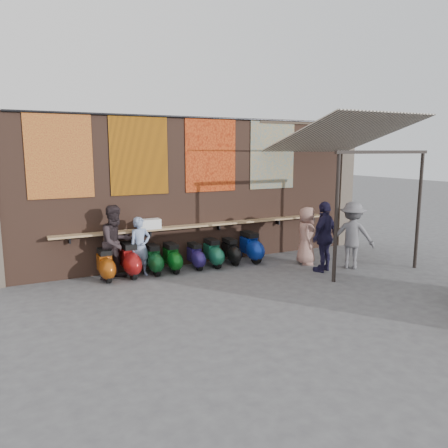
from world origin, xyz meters
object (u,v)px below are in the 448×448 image
scooter_stool_0 (105,265)px  scooter_stool_3 (172,258)px  shopper_tan (306,236)px  scooter_stool_7 (251,247)px  scooter_stool_1 (130,260)px  diner_left (140,247)px  shopper_navy (324,237)px  scooter_stool_6 (231,251)px  shopper_grey (352,235)px  scooter_stool_4 (196,256)px  scooter_stool_5 (213,253)px  diner_right (116,242)px  scooter_stool_2 (153,260)px  shelf_box (149,224)px

scooter_stool_0 → scooter_stool_3: scooter_stool_0 is taller
shopper_tan → scooter_stool_7: bearing=87.2°
scooter_stool_0 → shopper_tan: size_ratio=0.50×
scooter_stool_1 → diner_left: size_ratio=0.60×
shopper_navy → scooter_stool_0: bearing=-40.3°
scooter_stool_6 → shopper_grey: bearing=-34.4°
scooter_stool_1 → scooter_stool_3: 1.10m
scooter_stool_4 → scooter_stool_5: (0.51, -0.01, 0.03)m
shopper_navy → scooter_stool_1: bearing=-43.0°
scooter_stool_1 → diner_right: size_ratio=0.49×
scooter_stool_2 → shopper_grey: 5.27m
scooter_stool_4 → shopper_navy: bearing=-30.7°
scooter_stool_3 → shopper_tan: 3.73m
shelf_box → scooter_stool_0: bearing=-166.0°
shopper_navy → shopper_tan: size_ratio=1.15×
scooter_stool_2 → diner_left: diner_left is taller
scooter_stool_5 → scooter_stool_3: bearing=178.5°
scooter_stool_1 → scooter_stool_4: bearing=-2.0°
scooter_stool_2 → scooter_stool_5: bearing=-2.1°
shelf_box → scooter_stool_7: (2.84, -0.34, -0.83)m
scooter_stool_0 → scooter_stool_6: bearing=0.1°
shelf_box → scooter_stool_0: shelf_box is taller
shopper_tan → scooter_stool_0: bearing=113.2°
scooter_stool_2 → scooter_stool_3: 0.50m
shelf_box → scooter_stool_3: size_ratio=0.73×
shopper_grey → shopper_tan: size_ratio=1.12×
scooter_stool_3 → scooter_stool_4: (0.65, -0.02, -0.03)m
scooter_stool_5 → scooter_stool_7: (1.18, -0.00, 0.05)m
scooter_stool_3 → shopper_tan: (3.59, -0.93, 0.43)m
scooter_stool_3 → scooter_stool_5: bearing=-1.5°
diner_right → shopper_grey: 6.11m
scooter_stool_2 → shopper_grey: shopper_grey is taller
diner_left → shopper_grey: 5.55m
scooter_stool_2 → scooter_stool_5: 1.66m
scooter_stool_6 → scooter_stool_5: bearing=-176.1°
scooter_stool_6 → scooter_stool_3: bearing=-179.8°
scooter_stool_6 → diner_left: (-2.56, -0.00, 0.40)m
diner_right → shopper_tan: bearing=-33.8°
shelf_box → diner_right: bearing=-162.2°
scooter_stool_5 → diner_left: 2.03m
scooter_stool_3 → shopper_navy: bearing=-26.1°
scooter_stool_4 → shopper_navy: (2.89, -1.72, 0.58)m
scooter_stool_4 → scooter_stool_7: 1.69m
scooter_stool_2 → scooter_stool_7: (2.84, -0.06, 0.05)m
shopper_grey → shopper_tan: shopper_grey is taller
scooter_stool_1 → shopper_grey: (5.50, -1.87, 0.47)m
scooter_stool_4 → scooter_stool_1: bearing=178.0°
scooter_stool_2 → shopper_grey: size_ratio=0.44×
shelf_box → scooter_stool_3: shelf_box is taller
scooter_stool_5 → shopper_grey: size_ratio=0.44×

